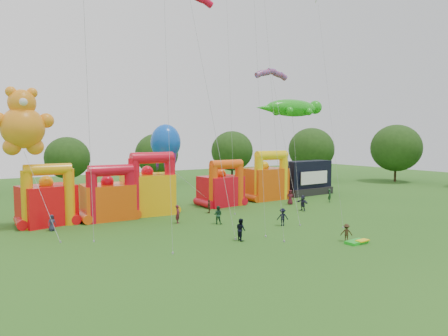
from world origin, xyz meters
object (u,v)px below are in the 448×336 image
bouncy_castle_0 (47,201)px  octopus_kite (182,171)px  spectator_0 (52,223)px  bouncy_castle_2 (148,191)px  gecko_kite (294,134)px  spectator_4 (209,206)px  teddy_bear_kite (33,161)px  stage_trailer (307,178)px

bouncy_castle_0 → octopus_kite: (16.82, 3.04, 2.08)m
spectator_0 → bouncy_castle_2: bearing=-4.3°
octopus_kite → spectator_0: bearing=-159.9°
bouncy_castle_0 → gecko_kite: size_ratio=0.43×
gecko_kite → spectator_4: size_ratio=9.22×
gecko_kite → octopus_kite: 17.95m
bouncy_castle_0 → bouncy_castle_2: (10.86, -0.16, 0.34)m
spectator_4 → octopus_kite: bearing=-138.6°
teddy_bear_kite → octopus_kite: size_ratio=1.29×
bouncy_castle_2 → stage_trailer: (26.95, 2.01, -0.20)m
stage_trailer → spectator_0: stage_trailer is taller
bouncy_castle_0 → teddy_bear_kite: teddy_bear_kite is taller
stage_trailer → teddy_bear_kite: bearing=-173.0°
stage_trailer → octopus_kite: (-20.99, 1.18, 1.94)m
bouncy_castle_2 → spectator_0: bearing=-164.7°
teddy_bear_kite → octopus_kite: (18.37, 6.00, -2.22)m
teddy_bear_kite → spectator_4: 19.59m
bouncy_castle_0 → octopus_kite: octopus_kite is taller
spectator_0 → spectator_4: size_ratio=0.99×
stage_trailer → spectator_4: size_ratio=5.28×
bouncy_castle_2 → spectator_4: bouncy_castle_2 is taller
teddy_bear_kite → spectator_4: (18.67, -0.38, -5.91)m
bouncy_castle_0 → stage_trailer: 37.86m
gecko_kite → octopus_kite: gecko_kite is taller
stage_trailer → spectator_0: bearing=-172.5°
gecko_kite → spectator_4: 19.30m
bouncy_castle_0 → spectator_4: size_ratio=3.97×
bouncy_castle_0 → octopus_kite: 17.22m
teddy_bear_kite → stage_trailer: bearing=7.0°
stage_trailer → gecko_kite: size_ratio=0.57×
octopus_kite → spectator_0: (-16.91, -6.20, -3.70)m
bouncy_castle_2 → teddy_bear_kite: teddy_bear_kite is taller
stage_trailer → bouncy_castle_2: bearing=-175.7°
bouncy_castle_2 → octopus_kite: bearing=28.2°
stage_trailer → teddy_bear_kite: (-39.35, -4.82, 4.15)m
bouncy_castle_0 → spectator_4: bouncy_castle_0 is taller
teddy_bear_kite → spectator_0: teddy_bear_kite is taller
stage_trailer → octopus_kite: 21.11m
gecko_kite → spectator_0: bearing=-173.5°
bouncy_castle_0 → teddy_bear_kite: size_ratio=0.46×
stage_trailer → bouncy_castle_0: bearing=-177.2°
stage_trailer → spectator_4: 21.40m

